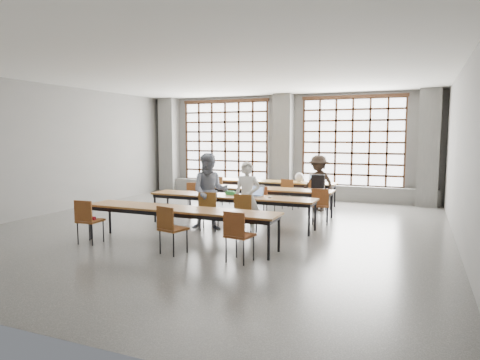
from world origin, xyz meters
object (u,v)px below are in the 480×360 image
at_px(backpack, 318,183).
at_px(laptop_front, 255,193).
at_px(green_box, 231,193).
at_px(chair_mid_left, 195,195).
at_px(student_female, 210,192).
at_px(desk_row_c, 231,198).
at_px(desk_row_b, 258,190).
at_px(chair_near_mid, 170,225).
at_px(chair_near_right, 238,231).
at_px(desk_row_d, 179,211).
at_px(chair_mid_right, 320,202).
at_px(chair_front_left, 208,207).
at_px(desk_row_a, 270,183).
at_px(red_pouch, 90,218).
at_px(phone, 237,196).
at_px(chair_mid_centre, 263,199).
at_px(chair_back_right, 317,192).
at_px(student_back, 319,183).
at_px(chair_back_mid, 289,191).
at_px(laptop_back, 315,180).
at_px(plastic_bag, 299,177).
at_px(student_male, 247,198).
at_px(chair_front_right, 245,210).
at_px(chair_near_left, 87,217).
at_px(chair_back_left, 220,187).
at_px(mouse, 270,197).

bearing_deg(backpack, laptop_front, -133.54).
bearing_deg(green_box, chair_mid_left, 147.90).
bearing_deg(student_female, desk_row_c, 35.53).
height_order(desk_row_b, chair_near_mid, chair_near_mid).
bearing_deg(desk_row_b, chair_near_right, -74.13).
height_order(desk_row_d, backpack, backpack).
relative_size(chair_mid_right, chair_front_left, 1.00).
xyz_separation_m(desk_row_a, red_pouch, (-1.74, -5.91, -0.16)).
xyz_separation_m(laptop_front, backpack, (1.10, 1.56, 0.14)).
bearing_deg(phone, chair_mid_centre, 76.41).
xyz_separation_m(desk_row_c, chair_back_right, (1.41, 2.76, -0.13)).
distance_m(chair_mid_right, backpack, 0.81).
distance_m(chair_mid_centre, chair_front_left, 1.78).
bearing_deg(red_pouch, chair_mid_left, 83.31).
distance_m(chair_mid_centre, student_back, 2.14).
relative_size(chair_back_mid, laptop_back, 2.42).
bearing_deg(green_box, chair_mid_right, 25.30).
height_order(desk_row_a, plastic_bag, plastic_bag).
relative_size(desk_row_a, chair_back_right, 4.55).
bearing_deg(student_back, plastic_bag, 164.44).
xyz_separation_m(chair_mid_centre, student_male, (0.16, -1.49, 0.24)).
distance_m(chair_near_right, phone, 2.74).
xyz_separation_m(chair_front_right, backpack, (1.07, 2.30, 0.39)).
bearing_deg(chair_mid_left, chair_near_left, -96.47).
height_order(desk_row_b, chair_back_left, chair_back_left).
bearing_deg(red_pouch, chair_back_right, 57.80).
relative_size(chair_mid_left, chair_mid_centre, 1.00).
xyz_separation_m(desk_row_c, red_pouch, (-1.92, -2.53, -0.16)).
height_order(laptop_back, plastic_bag, plastic_bag).
xyz_separation_m(laptop_front, laptop_back, (0.60, 3.39, 0.00)).
distance_m(chair_back_mid, plastic_bag, 0.77).
relative_size(desk_row_b, desk_row_c, 1.00).
xyz_separation_m(chair_back_left, chair_mid_right, (3.48, -1.77, 0.00)).
distance_m(chair_back_left, plastic_bag, 2.44).
xyz_separation_m(chair_near_mid, backpack, (1.71, 4.27, 0.39)).
bearing_deg(phone, chair_mid_left, 147.04).
bearing_deg(phone, desk_row_d, -102.09).
xyz_separation_m(chair_front_right, mouse, (0.35, 0.61, 0.21)).
xyz_separation_m(chair_back_left, chair_back_right, (3.01, -0.00, 0.00)).
bearing_deg(laptop_front, chair_back_mid, 89.22).
relative_size(student_female, red_pouch, 8.64).
relative_size(chair_back_left, chair_near_mid, 1.00).
height_order(chair_back_left, chair_mid_centre, same).
xyz_separation_m(student_male, laptop_front, (-0.04, 0.61, 0.01)).
bearing_deg(chair_back_right, desk_row_a, 158.41).
distance_m(chair_mid_centre, backpack, 1.45).
relative_size(student_back, mouse, 16.00).
xyz_separation_m(desk_row_b, chair_mid_left, (-1.58, -0.63, -0.13)).
relative_size(chair_back_left, phone, 6.77).
height_order(chair_back_right, student_female, student_female).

